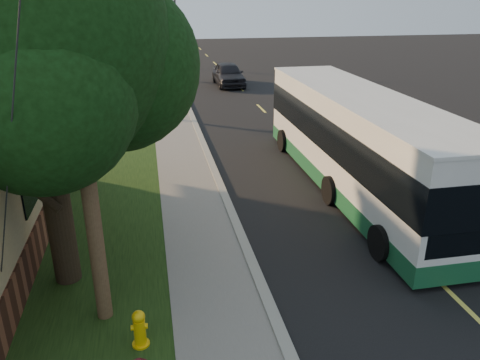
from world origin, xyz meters
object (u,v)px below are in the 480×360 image
at_px(traffic_signal, 176,29).
at_px(distant_car, 228,74).
at_px(utility_pole, 75,87).
at_px(bare_tree_near, 120,74).
at_px(bare_tree_far, 134,50).
at_px(fire_hydrant, 139,329).
at_px(leafy_tree, 35,44).
at_px(transit_bus, 358,140).

bearing_deg(traffic_signal, distant_car, -71.73).
xyz_separation_m(utility_pole, distant_car, (6.70, 24.25, -3.85)).
height_order(bare_tree_near, bare_tree_far, bare_tree_near).
xyz_separation_m(fire_hydrant, traffic_signal, (3.10, 34.00, 2.73)).
relative_size(fire_hydrant, leafy_tree, 0.09).
bearing_deg(transit_bus, traffic_signal, 97.86).
height_order(bare_tree_far, traffic_signal, traffic_signal).
height_order(leafy_tree, distant_car, leafy_tree).
bearing_deg(transit_bus, distant_car, 92.83).
bearing_deg(bare_tree_near, bare_tree_far, 87.61).
bearing_deg(traffic_signal, leafy_tree, -98.47).
height_order(fire_hydrant, utility_pole, utility_pole).
relative_size(bare_tree_near, bare_tree_far, 1.07).
bearing_deg(bare_tree_near, transit_bus, -56.29).
bearing_deg(leafy_tree, fire_hydrant, -59.33).
height_order(leafy_tree, bare_tree_near, leafy_tree).
distance_m(bare_tree_far, transit_bus, 24.85).
distance_m(fire_hydrant, traffic_signal, 34.25).
height_order(leafy_tree, bare_tree_far, leafy_tree).
relative_size(utility_pole, traffic_signal, 1.65).
height_order(fire_hydrant, bare_tree_far, bare_tree_far).
bearing_deg(utility_pole, leafy_tree, 117.60).
xyz_separation_m(bare_tree_far, transit_bus, (7.33, -23.74, -0.32)).
bearing_deg(leafy_tree, traffic_signal, 81.53).
bearing_deg(bare_tree_near, fire_hydrant, -87.14).
bearing_deg(distant_car, traffic_signal, 107.68).
height_order(fire_hydrant, leafy_tree, leafy_tree).
distance_m(utility_pole, bare_tree_near, 17.19).
height_order(utility_pole, transit_bus, utility_pole).
bearing_deg(distant_car, transit_bus, -87.76).
distance_m(traffic_signal, distant_car, 9.52).
xyz_separation_m(leafy_tree, distant_car, (7.56, 22.60, -4.39)).
xyz_separation_m(bare_tree_far, distant_car, (6.39, -4.75, -1.22)).
relative_size(fire_hydrant, distant_car, 0.16).
relative_size(fire_hydrant, utility_pole, 0.08).
relative_size(leafy_tree, distant_car, 1.70).
height_order(utility_pole, bare_tree_far, utility_pole).
xyz_separation_m(utility_pole, transit_bus, (7.64, 5.27, -2.95)).
relative_size(bare_tree_near, transit_bus, 0.37).
relative_size(utility_pole, transit_bus, 0.78).
distance_m(leafy_tree, bare_tree_near, 15.66).
relative_size(bare_tree_far, traffic_signal, 0.73).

